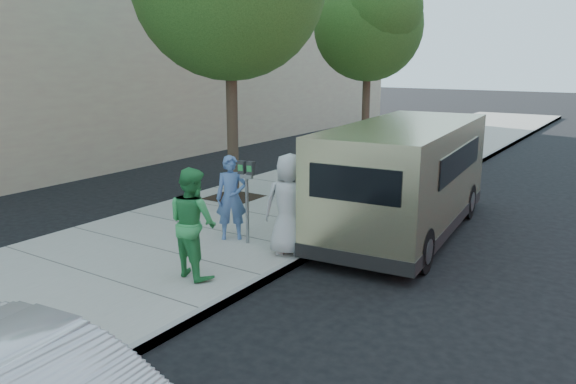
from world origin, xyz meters
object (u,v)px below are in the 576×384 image
Objects in this scene: tree_far at (370,21)px; van at (406,176)px; person_striped_polo at (315,198)px; person_officer at (231,198)px; person_green_shirt at (193,223)px; parking_meter at (247,184)px; person_gray_shirt at (289,204)px.

van is at bearing -59.03° from tree_far.
person_officer is at bearing 10.74° from person_striped_polo.
person_green_shirt is at bearing -77.23° from tree_far.
person_officer is (-0.42, 0.06, -0.33)m from parking_meter.
van reaches higher than person_officer.
van reaches higher than person_green_shirt.
person_green_shirt is (0.28, -1.80, -0.26)m from parking_meter.
person_officer is (-2.51, -2.68, -0.25)m from van.
person_officer is at bearing 167.49° from parking_meter.
van is 2.19m from person_striped_polo.
van is at bearing -99.26° from person_green_shirt.
person_gray_shirt is at bearing 71.32° from person_striped_polo.
parking_meter is 1.02m from person_gray_shirt.
tree_far is at bearing -64.85° from person_green_shirt.
person_striped_polo is at bearing -117.18° from person_gray_shirt.
person_gray_shirt is (3.45, -10.37, -3.81)m from tree_far.
van is 3.01m from person_gray_shirt.
tree_far is 10.79m from person_striped_polo.
person_green_shirt is at bearing -116.72° from van.
tree_far is at bearing -88.61° from person_striped_polo.
person_officer is 0.92× the size of person_green_shirt.
person_striped_polo is at bearing -92.60° from person_green_shirt.
person_gray_shirt is at bearing -116.32° from van.
parking_meter is 0.97× the size of person_officer.
tree_far is 12.99m from person_green_shirt.
person_gray_shirt reaches higher than parking_meter.
tree_far is 3.52× the size of person_gray_shirt.
person_gray_shirt is (0.99, -0.06, -0.24)m from parking_meter.
person_officer is at bearing -138.13° from van.
van is 3.75× the size of person_striped_polo.
person_green_shirt is at bearing -85.97° from parking_meter.
van is at bearing 47.80° from parking_meter.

